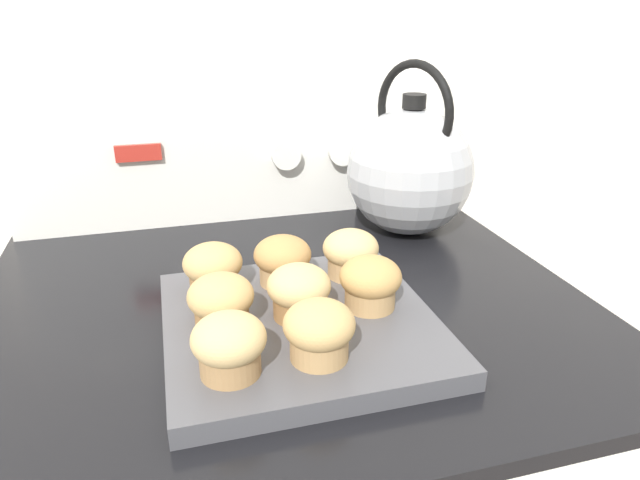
# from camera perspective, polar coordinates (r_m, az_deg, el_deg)

# --- Properties ---
(wall_back) EXTENTS (8.00, 0.05, 2.40)m
(wall_back) POSITION_cam_1_polar(r_m,az_deg,el_deg) (0.97, -8.80, 18.48)
(wall_back) COLOR white
(wall_back) RESTS_ON ground_plane
(control_panel) EXTENTS (0.71, 0.07, 0.21)m
(control_panel) POSITION_cam_1_polar(r_m,az_deg,el_deg) (0.94, -7.68, 8.72)
(control_panel) COLOR white
(control_panel) RESTS_ON stove_range
(muffin_pan) EXTENTS (0.28, 0.28, 0.02)m
(muffin_pan) POSITION_cam_1_polar(r_m,az_deg,el_deg) (0.62, -2.02, -8.51)
(muffin_pan) COLOR #4C4C51
(muffin_pan) RESTS_ON stove_range
(muffin_r0_c0) EXTENTS (0.07, 0.07, 0.06)m
(muffin_r0_c0) POSITION_cam_1_polar(r_m,az_deg,el_deg) (0.52, -9.08, -10.30)
(muffin_r0_c0) COLOR #A37A4C
(muffin_r0_c0) RESTS_ON muffin_pan
(muffin_r0_c1) EXTENTS (0.07, 0.07, 0.06)m
(muffin_r0_c1) POSITION_cam_1_polar(r_m,az_deg,el_deg) (0.53, 0.10, -9.00)
(muffin_r0_c1) COLOR tan
(muffin_r0_c1) RESTS_ON muffin_pan
(muffin_r1_c0) EXTENTS (0.07, 0.07, 0.06)m
(muffin_r1_c0) POSITION_cam_1_polar(r_m,az_deg,el_deg) (0.59, -9.86, -6.08)
(muffin_r1_c0) COLOR olive
(muffin_r1_c0) RESTS_ON muffin_pan
(muffin_r1_c1) EXTENTS (0.07, 0.07, 0.06)m
(muffin_r1_c1) POSITION_cam_1_polar(r_m,az_deg,el_deg) (0.60, -2.27, -5.16)
(muffin_r1_c1) COLOR olive
(muffin_r1_c1) RESTS_ON muffin_pan
(muffin_r1_c2) EXTENTS (0.07, 0.07, 0.06)m
(muffin_r1_c2) POSITION_cam_1_polar(r_m,az_deg,el_deg) (0.62, 5.06, -4.23)
(muffin_r1_c2) COLOR tan
(muffin_r1_c2) RESTS_ON muffin_pan
(muffin_r2_c0) EXTENTS (0.07, 0.07, 0.06)m
(muffin_r2_c0) POSITION_cam_1_polar(r_m,az_deg,el_deg) (0.66, -10.65, -2.76)
(muffin_r2_c0) COLOR olive
(muffin_r2_c0) RESTS_ON muffin_pan
(muffin_r2_c1) EXTENTS (0.07, 0.07, 0.06)m
(muffin_r2_c1) POSITION_cam_1_polar(r_m,az_deg,el_deg) (0.67, -3.88, -1.99)
(muffin_r2_c1) COLOR tan
(muffin_r2_c1) RESTS_ON muffin_pan
(muffin_r2_c2) EXTENTS (0.07, 0.07, 0.06)m
(muffin_r2_c2) POSITION_cam_1_polar(r_m,az_deg,el_deg) (0.69, 3.08, -1.30)
(muffin_r2_c2) COLOR tan
(muffin_r2_c2) RESTS_ON muffin_pan
(tea_kettle) EXTENTS (0.19, 0.22, 0.26)m
(tea_kettle) POSITION_cam_1_polar(r_m,az_deg,el_deg) (0.87, 8.92, 7.00)
(tea_kettle) COLOR #ADAFB5
(tea_kettle) RESTS_ON stove_range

